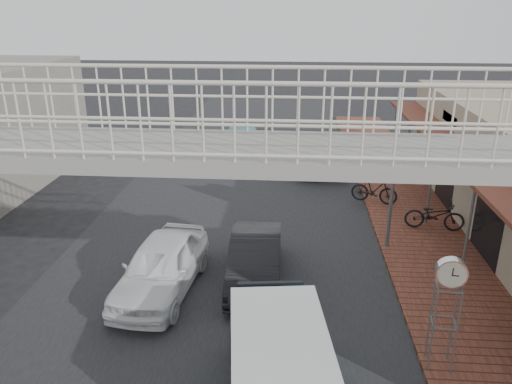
% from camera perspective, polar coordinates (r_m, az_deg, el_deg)
% --- Properties ---
extents(ground, '(120.00, 120.00, 0.00)m').
position_cam_1_polar(ground, '(13.90, -5.17, -11.30)').
color(ground, black).
rests_on(ground, ground).
extents(road_strip, '(10.00, 60.00, 0.01)m').
position_cam_1_polar(road_strip, '(13.89, -5.17, -11.28)').
color(road_strip, black).
rests_on(road_strip, ground).
extents(sidewalk, '(3.00, 40.00, 0.10)m').
position_cam_1_polar(sidewalk, '(16.90, 19.05, -6.12)').
color(sidewalk, brown).
rests_on(sidewalk, ground).
extents(footbridge, '(16.40, 2.40, 6.34)m').
position_cam_1_polar(footbridge, '(8.93, -9.98, -7.37)').
color(footbridge, gray).
rests_on(footbridge, ground).
extents(white_hatchback, '(2.16, 4.48, 1.48)m').
position_cam_1_polar(white_hatchback, '(13.80, -10.77, -8.31)').
color(white_hatchback, white).
rests_on(white_hatchback, ground).
extents(dark_sedan, '(1.49, 4.05, 1.32)m').
position_cam_1_polar(dark_sedan, '(14.03, -0.10, -7.74)').
color(dark_sedan, black).
rests_on(dark_sedan, ground).
extents(angkot_curb, '(2.99, 5.54, 1.48)m').
position_cam_1_polar(angkot_curb, '(24.28, 6.86, 4.67)').
color(angkot_curb, '#70AEC2').
rests_on(angkot_curb, ground).
extents(angkot_far, '(1.92, 4.39, 1.26)m').
position_cam_1_polar(angkot_far, '(27.01, -1.93, 6.19)').
color(angkot_far, '#6FBCC1').
rests_on(angkot_far, ground).
extents(angkot_van, '(2.22, 4.08, 1.91)m').
position_cam_1_polar(angkot_van, '(9.68, 2.58, -18.53)').
color(angkot_van, black).
rests_on(angkot_van, ground).
extents(motorcycle_near, '(2.04, 0.96, 1.03)m').
position_cam_1_polar(motorcycle_near, '(18.07, 19.74, -2.50)').
color(motorcycle_near, black).
rests_on(motorcycle_near, sidewalk).
extents(motorcycle_far, '(1.85, 1.09, 1.08)m').
position_cam_1_polar(motorcycle_far, '(19.81, 13.36, 0.27)').
color(motorcycle_far, black).
rests_on(motorcycle_far, sidewalk).
extents(street_clock, '(0.64, 0.55, 2.54)m').
position_cam_1_polar(street_clock, '(10.82, 21.34, -9.12)').
color(street_clock, '#59595B').
rests_on(street_clock, sidewalk).
extents(arrow_sign, '(1.99, 1.26, 3.43)m').
position_cam_1_polar(arrow_sign, '(15.78, 18.61, 3.10)').
color(arrow_sign, '#59595B').
rests_on(arrow_sign, sidewalk).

